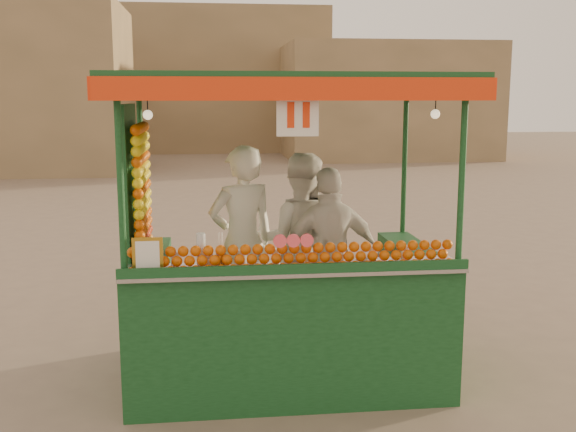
{
  "coord_description": "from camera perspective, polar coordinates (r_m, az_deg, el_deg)",
  "views": [
    {
      "loc": [
        -0.93,
        -6.09,
        2.66
      ],
      "look_at": [
        -0.22,
        0.05,
        1.57
      ],
      "focal_mm": 41.98,
      "sensor_mm": 36.0,
      "label": 1
    }
  ],
  "objects": [
    {
      "name": "juice_cart",
      "position": [
        6.3,
        -0.86,
        -5.98
      ],
      "size": [
        3.15,
        2.04,
        2.86
      ],
      "color": "#103C18",
      "rests_on": "ground"
    },
    {
      "name": "building_center",
      "position": [
        36.12,
        -8.51,
        11.2
      ],
      "size": [
        14.0,
        7.0,
        7.0
      ],
      "primitive_type": "cube",
      "color": "#997C57",
      "rests_on": "ground"
    },
    {
      "name": "ground",
      "position": [
        6.71,
        1.93,
        -13.37
      ],
      "size": [
        90.0,
        90.0,
        0.0
      ],
      "primitive_type": "plane",
      "color": "#6D5A4E",
      "rests_on": "ground"
    },
    {
      "name": "vendor_middle",
      "position": [
        6.83,
        1.03,
        -2.13
      ],
      "size": [
        0.97,
        0.81,
        1.79
      ],
      "rotation": [
        0.0,
        0.0,
        2.98
      ],
      "color": "silver",
      "rests_on": "ground"
    },
    {
      "name": "vendor_right",
      "position": [
        6.41,
        3.6,
        -3.4
      ],
      "size": [
        1.03,
        0.52,
        1.69
      ],
      "rotation": [
        0.0,
        0.0,
        3.25
      ],
      "color": "beige",
      "rests_on": "ground"
    },
    {
      "name": "building_right",
      "position": [
        31.12,
        8.23,
        9.58
      ],
      "size": [
        9.0,
        6.0,
        5.0
      ],
      "primitive_type": "cube",
      "color": "#997C57",
      "rests_on": "ground"
    },
    {
      "name": "vendor_left",
      "position": [
        6.62,
        -3.92,
        -2.15
      ],
      "size": [
        0.8,
        0.66,
        1.88
      ],
      "rotation": [
        0.0,
        0.0,
        3.49
      ],
      "color": "white",
      "rests_on": "ground"
    }
  ]
}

